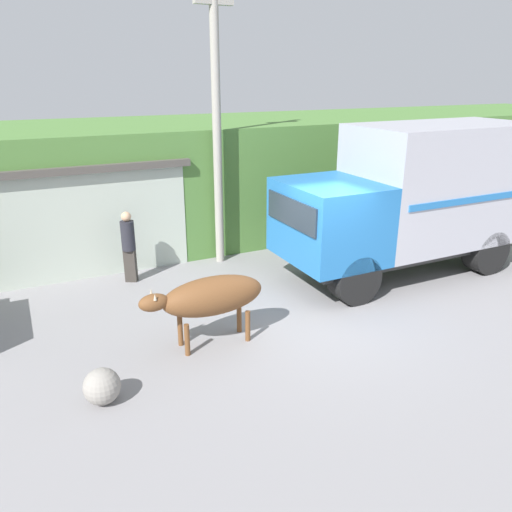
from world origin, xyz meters
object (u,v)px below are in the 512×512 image
Objects in this scene: cargo_truck at (417,196)px; brown_cow at (210,297)px; pedestrian_on_hill at (129,243)px; roadside_rock at (102,386)px; utility_pole at (217,119)px.

cargo_truck reaches higher than brown_cow.
brown_cow is 1.33× the size of pedestrian_on_hill.
brown_cow is at bearing -170.35° from cargo_truck.
roadside_rock is (-1.40, -4.35, -0.65)m from pedestrian_on_hill.
utility_pole reaches higher than roadside_rock.
utility_pole is 12.60× the size of roadside_rock.
brown_cow is (-5.58, -1.18, -0.95)m from cargo_truck.
cargo_truck is at bearing -171.80° from pedestrian_on_hill.
utility_pole is 6.81m from roadside_rock.
pedestrian_on_hill is at bearing -171.47° from utility_pole.
brown_cow is at bearing 128.62° from pedestrian_on_hill.
brown_cow is 4.92m from utility_pole.
utility_pole is at bearing -143.09° from pedestrian_on_hill.
pedestrian_on_hill is 3.50m from utility_pole.
roadside_rock is (-2.03, -0.89, -0.63)m from brown_cow.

